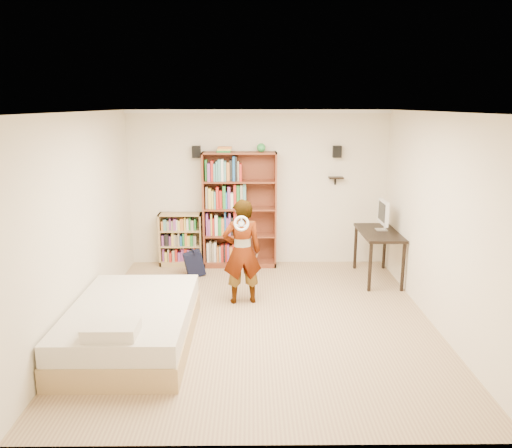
% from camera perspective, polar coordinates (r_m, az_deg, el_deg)
% --- Properties ---
extents(ground, '(4.50, 5.00, 0.01)m').
position_cam_1_polar(ground, '(6.74, 0.48, -10.90)').
color(ground, tan).
rests_on(ground, ground).
extents(room_shell, '(4.52, 5.02, 2.71)m').
position_cam_1_polar(room_shell, '(6.22, 0.52, 4.03)').
color(room_shell, beige).
rests_on(room_shell, ground).
extents(crown_molding, '(4.50, 5.00, 0.06)m').
position_cam_1_polar(crown_molding, '(6.14, 0.53, 12.42)').
color(crown_molding, white).
rests_on(crown_molding, room_shell).
extents(speaker_left, '(0.14, 0.12, 0.20)m').
position_cam_1_polar(speaker_left, '(8.62, -6.83, 8.20)').
color(speaker_left, black).
rests_on(speaker_left, room_shell).
extents(speaker_right, '(0.14, 0.12, 0.20)m').
position_cam_1_polar(speaker_right, '(8.70, 9.25, 8.16)').
color(speaker_right, black).
rests_on(speaker_right, room_shell).
extents(wall_shelf, '(0.25, 0.16, 0.02)m').
position_cam_1_polar(wall_shelf, '(8.76, 9.13, 5.24)').
color(wall_shelf, black).
rests_on(wall_shelf, room_shell).
extents(tall_bookshelf, '(1.26, 0.37, 2.00)m').
position_cam_1_polar(tall_bookshelf, '(8.64, -1.87, 1.59)').
color(tall_bookshelf, maroon).
rests_on(tall_bookshelf, ground).
extents(low_bookshelf, '(0.75, 0.28, 0.93)m').
position_cam_1_polar(low_bookshelf, '(8.90, -8.58, -1.75)').
color(low_bookshelf, tan).
rests_on(low_bookshelf, ground).
extents(computer_desk, '(0.59, 1.18, 0.80)m').
position_cam_1_polar(computer_desk, '(8.34, 13.74, -3.51)').
color(computer_desk, black).
rests_on(computer_desk, ground).
extents(imac, '(0.14, 0.50, 0.49)m').
position_cam_1_polar(imac, '(8.28, 14.20, 0.98)').
color(imac, silver).
rests_on(imac, computer_desk).
extents(daybed, '(1.39, 2.14, 0.63)m').
position_cam_1_polar(daybed, '(6.17, -14.04, -10.54)').
color(daybed, beige).
rests_on(daybed, ground).
extents(person, '(0.60, 0.44, 1.51)m').
position_cam_1_polar(person, '(7.07, -1.61, -3.18)').
color(person, black).
rests_on(person, ground).
extents(wii_wheel, '(0.21, 0.08, 0.21)m').
position_cam_1_polar(wii_wheel, '(6.67, -1.68, 0.06)').
color(wii_wheel, silver).
rests_on(wii_wheel, person).
extents(navy_bag, '(0.37, 0.30, 0.44)m').
position_cam_1_polar(navy_bag, '(8.36, -7.07, -4.49)').
color(navy_bag, black).
rests_on(navy_bag, ground).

